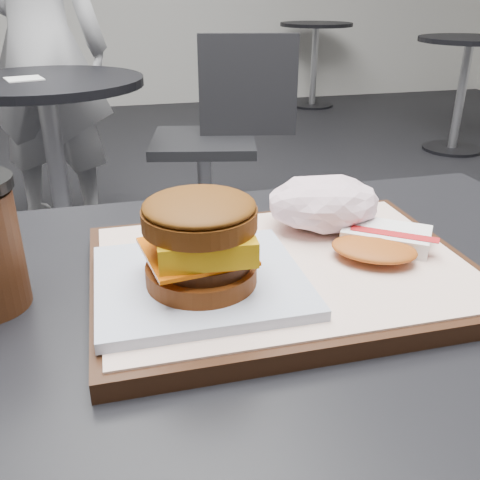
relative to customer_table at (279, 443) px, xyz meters
name	(u,v)px	position (x,y,z in m)	size (l,w,h in m)	color
customer_table	(279,443)	(0.00, 0.00, 0.00)	(0.80, 0.60, 0.77)	#A5A5AA
serving_tray	(283,271)	(0.01, 0.04, 0.20)	(0.38, 0.28, 0.02)	black
breakfast_sandwich	(201,251)	(-0.08, 0.01, 0.24)	(0.19, 0.17, 0.09)	white
hash_brown	(381,242)	(0.12, 0.04, 0.22)	(0.14, 0.13, 0.02)	white
crumpled_wrapper	(324,203)	(0.08, 0.11, 0.23)	(0.13, 0.10, 0.06)	white
neighbor_table	(52,134)	(-0.35, 1.65, -0.03)	(0.70, 0.70, 0.75)	black
napkin	(24,79)	(-0.41, 1.64, 0.17)	(0.12, 0.12, 0.00)	white
neighbor_chair	(219,129)	(0.30, 1.73, -0.07)	(0.64, 0.50, 0.88)	#A8A8AD
patron	(39,47)	(-0.40, 2.17, 0.22)	(0.59, 0.39, 1.62)	silver
bg_table_near	(466,67)	(2.20, 2.80, -0.02)	(0.66, 0.66, 0.75)	black
bg_table_far	(315,44)	(1.80, 4.50, -0.02)	(0.66, 0.66, 0.75)	black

